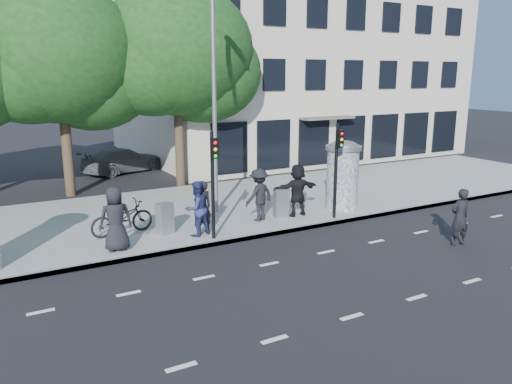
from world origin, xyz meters
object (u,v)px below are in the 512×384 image
ped_d (259,195)px  car_right (123,160)px  ped_b (203,207)px  cabinet_left (165,219)px  ped_c (197,209)px  man_road (460,217)px  ped_f (297,190)px  street_lamp (215,87)px  bicycle (122,218)px  ped_a (116,219)px  traffic_pole_near (213,174)px  traffic_pole_far (337,161)px  cabinet_right (281,203)px  ad_column_right (343,174)px

ped_d → car_right: 12.15m
ped_b → cabinet_left: size_ratio=1.70×
ped_c → man_road: (6.94, -4.46, -0.14)m
ped_f → cabinet_left: size_ratio=1.86×
street_lamp → bicycle: size_ratio=3.83×
street_lamp → ped_c: street_lamp is taller
ped_d → ped_a: bearing=-8.8°
traffic_pole_near → man_road: size_ratio=1.87×
traffic_pole_far → man_road: traffic_pole_far is taller
car_right → street_lamp: bearing=163.6°
cabinet_right → car_right: (-2.65, 12.01, -0.01)m
ped_b → ped_f: (3.87, 0.26, 0.08)m
traffic_pole_near → street_lamp: street_lamp is taller
street_lamp → bicycle: street_lamp is taller
ad_column_right → traffic_pole_far: bearing=-137.8°
man_road → cabinet_right: bearing=-46.0°
ped_a → cabinet_right: (6.13, 0.69, -0.44)m
ped_c → bicycle: 2.48m
ped_a → cabinet_right: 6.19m
street_lamp → cabinet_right: size_ratio=7.56×
car_right → man_road: bearing=178.5°
traffic_pole_far → man_road: (1.80, -3.88, -1.32)m
car_right → bicycle: bearing=144.1°
ped_b → ped_c: bearing=19.7°
ped_a → bicycle: ped_a is taller
ped_d → bicycle: size_ratio=0.90×
ped_b → ped_c: size_ratio=0.98×
cabinet_left → man_road: bearing=-50.4°
street_lamp → ped_c: bearing=-127.6°
man_road → ad_column_right: bearing=-70.9°
bicycle → cabinet_right: size_ratio=1.98×
bicycle → cabinet_left: bicycle is taller
ped_f → man_road: ped_f is taller
traffic_pole_near → car_right: bearing=87.7°
man_road → cabinet_right: 6.06m
traffic_pole_near → street_lamp: bearing=63.8°
street_lamp → cabinet_left: (-2.60, -1.61, -4.13)m
traffic_pole_far → ad_column_right: bearing=42.2°
cabinet_left → cabinet_right: bearing=-18.7°
traffic_pole_far → bicycle: bearing=165.4°
traffic_pole_near → ped_b: traffic_pole_near is taller
ped_d → car_right: bearing=-98.1°
ad_column_right → ped_a: size_ratio=1.36×
ad_column_right → street_lamp: (-4.40, 1.93, 3.26)m
ped_c → car_right: size_ratio=0.39×
ped_a → bicycle: bearing=-105.9°
ad_column_right → cabinet_right: (-2.62, 0.20, -0.86)m
cabinet_right → car_right: size_ratio=0.23×
ped_b → cabinet_left: 1.28m
bicycle → ped_a: bearing=151.8°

